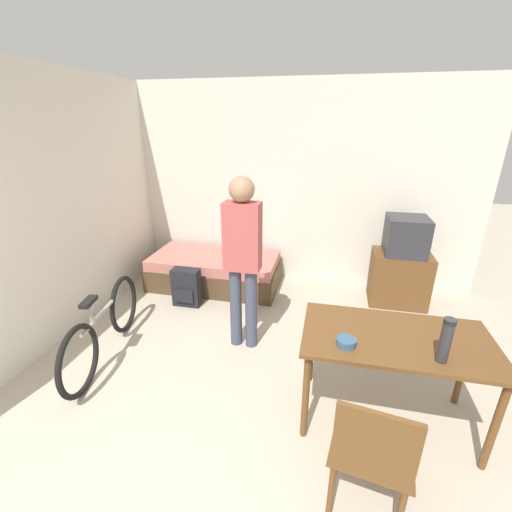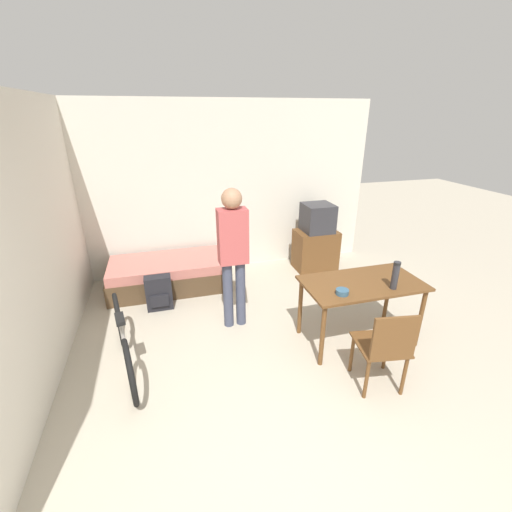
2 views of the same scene
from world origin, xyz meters
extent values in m
cube|color=silver|center=(0.00, 3.97, 1.35)|extent=(5.15, 0.06, 2.70)
cube|color=silver|center=(-2.10, 1.97, 1.35)|extent=(0.06, 4.94, 2.70)
cube|color=#4C3823|center=(-0.89, 3.42, 0.15)|extent=(1.77, 0.88, 0.31)
cube|color=#B76B60|center=(-0.89, 3.42, 0.38)|extent=(1.72, 0.85, 0.14)
cube|color=brown|center=(1.54, 3.46, 0.34)|extent=(0.69, 0.47, 0.67)
cube|color=#2D2D33|center=(1.54, 3.46, 0.90)|extent=(0.47, 0.47, 0.46)
cube|color=black|center=(1.54, 3.23, 0.90)|extent=(0.38, 0.01, 0.36)
cube|color=brown|center=(1.17, 1.47, 0.74)|extent=(1.32, 0.72, 0.03)
cylinder|color=brown|center=(0.56, 1.17, 0.36)|extent=(0.05, 0.05, 0.73)
cylinder|color=brown|center=(1.77, 1.17, 0.36)|extent=(0.05, 0.05, 0.73)
cylinder|color=brown|center=(0.56, 1.77, 0.36)|extent=(0.05, 0.05, 0.73)
cylinder|color=brown|center=(1.77, 1.77, 0.36)|extent=(0.05, 0.05, 0.73)
cube|color=brown|center=(0.97, 0.79, 0.45)|extent=(0.51, 0.51, 0.02)
cube|color=brown|center=(0.94, 0.58, 0.68)|extent=(0.41, 0.09, 0.43)
cylinder|color=brown|center=(1.18, 0.94, 0.22)|extent=(0.04, 0.04, 0.44)
cylinder|color=brown|center=(0.82, 1.00, 0.22)|extent=(0.04, 0.04, 0.44)
cylinder|color=brown|center=(0.76, 0.64, 0.22)|extent=(0.04, 0.04, 0.44)
torus|color=black|center=(-1.51, 2.16, 0.31)|extent=(0.16, 0.62, 0.62)
torus|color=black|center=(-1.34, 1.22, 0.31)|extent=(0.16, 0.62, 0.62)
cylinder|color=gray|center=(-1.42, 1.69, 0.48)|extent=(0.17, 0.74, 0.04)
cylinder|color=gray|center=(-1.39, 1.52, 0.58)|extent=(0.04, 0.04, 0.20)
cube|color=black|center=(-1.39, 1.52, 0.70)|extent=(0.11, 0.21, 0.04)
cylinder|color=#3D4256|center=(-0.23, 2.17, 0.43)|extent=(0.12, 0.12, 0.86)
cylinder|color=#3D4256|center=(-0.07, 2.17, 0.43)|extent=(0.12, 0.12, 0.86)
cube|color=#B24C4C|center=(-0.15, 2.17, 1.19)|extent=(0.34, 0.20, 0.65)
sphere|color=#A87A5B|center=(-0.15, 2.17, 1.63)|extent=(0.23, 0.23, 0.23)
cylinder|color=#2D2D33|center=(1.40, 1.25, 0.91)|extent=(0.07, 0.07, 0.31)
cylinder|color=black|center=(1.40, 1.25, 1.05)|extent=(0.07, 0.07, 0.03)
cylinder|color=#335670|center=(0.81, 1.29, 0.79)|extent=(0.13, 0.13, 0.05)
cube|color=black|center=(-1.06, 2.81, 0.24)|extent=(0.35, 0.17, 0.49)
cube|color=black|center=(-1.06, 2.71, 0.17)|extent=(0.24, 0.03, 0.17)
camera|label=1|loc=(0.63, -0.75, 2.19)|focal=24.00mm
camera|label=2|loc=(-0.90, -1.46, 2.50)|focal=24.00mm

